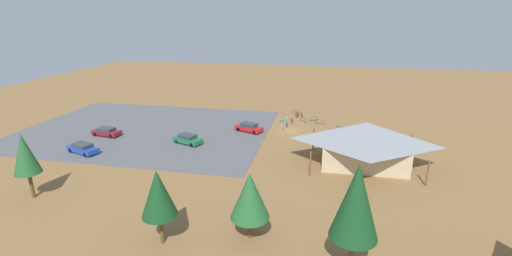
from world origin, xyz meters
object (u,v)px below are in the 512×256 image
Objects in this scene: trash_bin at (297,115)px; bicycle_black_edge_north at (292,121)px; bicycle_orange_yard_right at (373,136)px; bicycle_blue_lone_east at (378,139)px; bike_pavilion at (365,141)px; pine_far_west at (25,154)px; visitor_near_lot at (287,122)px; car_blue_front_row at (83,148)px; bicycle_purple_front_row at (356,138)px; pine_west at (250,196)px; bicycle_red_lone_west at (302,115)px; bicycle_white_mid_cluster at (320,122)px; bicycle_yellow_trailside at (304,120)px; car_red_back_corner at (249,127)px; car_green_inner_stall at (188,139)px; bicycle_white_near_porch at (354,131)px; pine_far_east at (356,202)px; pine_mideast at (158,193)px; lot_sign at (282,124)px; bicycle_green_by_bin at (340,128)px; car_maroon_aisle_side at (106,132)px; bicycle_teal_yard_left at (297,112)px; bicycle_green_near_sign at (358,135)px; bicycle_silver_yard_front at (314,119)px.

trash_bin is 0.55× the size of bicycle_black_edge_north.
bicycle_blue_lone_east is at bearing 109.82° from bicycle_orange_yard_right.
bike_pavilion is 1.89× the size of pine_far_west.
visitor_near_lot reaches higher than bicycle_black_edge_north.
bicycle_blue_lone_east is at bearing -162.32° from car_blue_front_row.
pine_west is at bearing 68.62° from bicycle_purple_front_row.
pine_west is 3.74× the size of bicycle_red_lone_west.
trash_bin is 5.51m from bicycle_white_mid_cluster.
bicycle_white_mid_cluster is 2.92m from bicycle_yellow_trailside.
car_red_back_corner is 0.96× the size of car_blue_front_row.
bicycle_red_lone_west is 23.78m from car_green_inner_stall.
bicycle_black_edge_north is 14.44m from bicycle_orange_yard_right.
pine_far_east is at bearing 85.94° from bicycle_white_near_porch.
visitor_near_lot reaches higher than car_green_inner_stall.
pine_mideast is at bearing 58.80° from bicycle_purple_front_row.
bicycle_black_edge_north is at bearing -100.98° from lot_sign.
car_maroon_aisle_side reaches higher than bicycle_green_by_bin.
pine_west is at bearing 124.17° from car_green_inner_stall.
bicycle_green_by_bin reaches higher than bicycle_red_lone_west.
bicycle_white_near_porch is at bearing -108.89° from pine_west.
bicycle_white_near_porch is at bearing -89.81° from bicycle_purple_front_row.
bicycle_red_lone_west is at bearing -131.21° from car_green_inner_stall.
pine_west is 38.92m from bicycle_red_lone_west.
pine_mideast is 34.54m from bicycle_purple_front_row.
trash_bin reaches higher than bicycle_purple_front_row.
bicycle_purple_front_row is at bearing 144.53° from bicycle_black_edge_north.
pine_far_east is at bearing 171.98° from pine_far_west.
car_blue_front_row is (37.68, 12.74, 0.35)m from bicycle_purple_front_row.
lot_sign reaches higher than bicycle_blue_lone_east.
car_green_inner_stall reaches higher than bicycle_teal_yard_left.
trash_bin is 3.81m from bicycle_black_edge_north.
pine_mideast is at bearing 78.98° from bicycle_black_edge_north.
bicycle_purple_front_row is at bearing 77.56° from bicycle_green_near_sign.
bicycle_white_mid_cluster is 0.93× the size of visitor_near_lot.
bicycle_black_edge_north is at bearing -134.59° from car_red_back_corner.
bicycle_green_by_bin is at bearing -63.36° from bicycle_purple_front_row.
bicycle_white_mid_cluster is at bearing -54.43° from bicycle_purple_front_row.
visitor_near_lot is at bearing -128.38° from pine_far_west.
pine_mideast is at bearing 131.53° from car_maroon_aisle_side.
bicycle_black_edge_north is (-24.03, -32.38, -4.58)m from pine_far_west.
bicycle_purple_front_row is (-10.64, -27.16, -3.68)m from pine_west.
car_green_inner_stall is (19.14, 14.22, 0.38)m from bicycle_white_mid_cluster.
bicycle_silver_yard_front is at bearing -105.89° from pine_mideast.
bicycle_yellow_trailside is (-1.58, 5.00, -0.05)m from bicycle_teal_yard_left.
visitor_near_lot is at bearing 77.73° from bicycle_black_edge_north.
bicycle_black_edge_north is 31.12m from car_maroon_aisle_side.
bicycle_teal_yard_left is at bearing -41.66° from bicycle_orange_yard_right.
bicycle_white_mid_cluster is 4.96m from bicycle_black_edge_north.
lot_sign is at bearing -170.74° from car_red_back_corner.
pine_far_east reaches higher than car_maroon_aisle_side.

